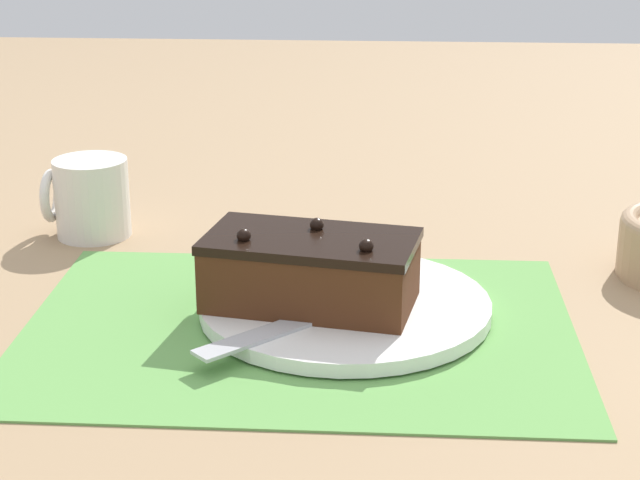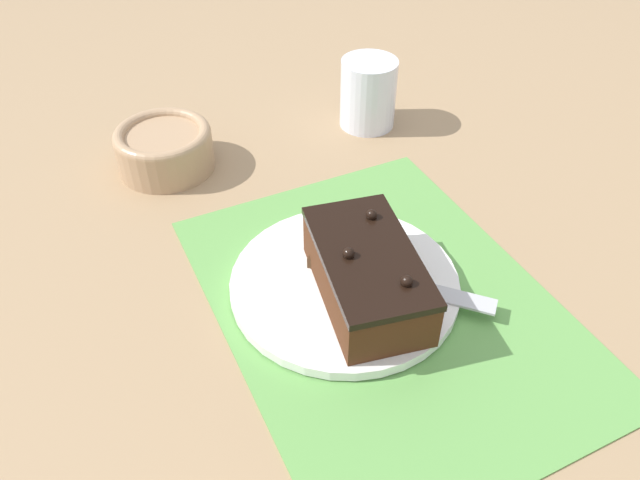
# 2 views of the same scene
# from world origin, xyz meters

# --- Properties ---
(ground_plane) EXTENTS (3.00, 3.00, 0.00)m
(ground_plane) POSITION_xyz_m (0.00, 0.00, 0.00)
(ground_plane) COLOR #9E7F5B
(placemat_woven) EXTENTS (0.46, 0.34, 0.00)m
(placemat_woven) POSITION_xyz_m (0.00, 0.00, 0.00)
(placemat_woven) COLOR #609E4C
(placemat_woven) RESTS_ON ground_plane
(cake_plate) EXTENTS (0.25, 0.25, 0.01)m
(cake_plate) POSITION_xyz_m (-0.04, -0.03, 0.01)
(cake_plate) COLOR white
(cake_plate) RESTS_ON placemat_woven
(chocolate_cake) EXTENTS (0.19, 0.12, 0.07)m
(chocolate_cake) POSITION_xyz_m (-0.01, -0.02, 0.05)
(chocolate_cake) COLOR #472614
(chocolate_cake) RESTS_ON cake_plate
(serving_knife) EXTENTS (0.16, 0.16, 0.01)m
(serving_knife) POSITION_xyz_m (-0.03, -0.00, 0.02)
(serving_knife) COLOR #472D19
(serving_knife) RESTS_ON cake_plate
(drinking_glass) EXTENTS (0.08, 0.08, 0.10)m
(drinking_glass) POSITION_xyz_m (-0.34, 0.16, 0.05)
(drinking_glass) COLOR white
(drinking_glass) RESTS_ON ground_plane
(small_bowl) EXTENTS (0.13, 0.13, 0.06)m
(small_bowl) POSITION_xyz_m (-0.35, -0.14, 0.03)
(small_bowl) COLOR tan
(small_bowl) RESTS_ON ground_plane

